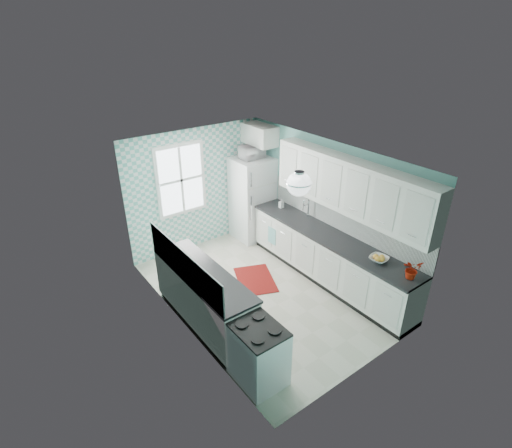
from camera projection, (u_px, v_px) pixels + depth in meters
floor at (262, 293)px, 7.11m from camera, size 3.00×4.40×0.02m
ceiling at (263, 156)px, 5.95m from camera, size 3.00×4.40×0.02m
wall_back at (196, 189)px, 8.10m from camera, size 3.00×0.02×2.50m
wall_front at (371, 298)px, 4.96m from camera, size 3.00×0.02×2.50m
wall_left at (179, 260)px, 5.73m from camera, size 0.02×4.40×2.50m
wall_right at (328, 207)px, 7.33m from camera, size 0.02×4.40×2.50m
accent_wall at (197, 190)px, 8.09m from camera, size 3.00×0.01×2.50m
window at (181, 180)px, 7.75m from camera, size 1.04×0.05×1.44m
backsplash_right at (343, 218)px, 7.06m from camera, size 0.02×3.60×0.51m
backsplash_left at (184, 265)px, 5.71m from camera, size 0.02×2.15×0.51m
upper_cabinets_right at (350, 186)px, 6.51m from camera, size 0.33×3.20×0.90m
upper_cabinet_fridge at (259, 134)px, 8.06m from camera, size 0.40×0.74×0.40m
ceiling_light at (299, 184)px, 5.47m from camera, size 0.34×0.34×0.35m
base_cabinets_right at (328, 259)px, 7.25m from camera, size 0.60×3.60×0.90m
countertop_right at (330, 237)px, 7.03m from camera, size 0.63×3.60×0.04m
base_cabinets_left at (204, 299)px, 6.21m from camera, size 0.60×2.15×0.90m
countertop_left at (203, 274)px, 6.00m from camera, size 0.63×2.15×0.04m
fridge at (252, 198)px, 8.57m from camera, size 0.78×0.77×1.79m
stove at (258, 353)px, 5.22m from camera, size 0.57×0.71×0.86m
sink at (300, 220)px, 7.59m from camera, size 0.54×0.46×0.53m
rug at (255, 280)px, 7.44m from camera, size 0.96×1.11×0.01m
dish_towel at (272, 236)px, 7.95m from camera, size 0.10×0.22×0.35m
fruit_bowl at (379, 259)px, 6.27m from camera, size 0.34×0.34×0.07m
potted_plant at (412, 269)px, 5.81m from camera, size 0.31×0.28×0.29m
soap_bottle at (281, 203)px, 8.01m from camera, size 0.08×0.09×0.19m
microwave at (252, 152)px, 8.10m from camera, size 0.49×0.35×0.27m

